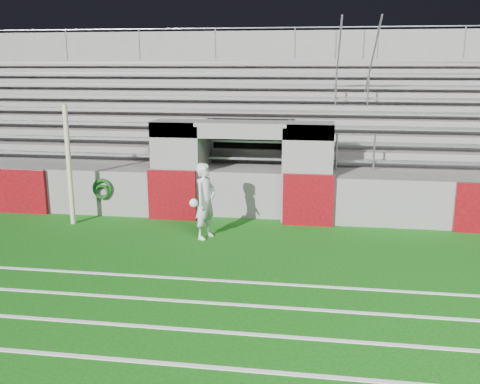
# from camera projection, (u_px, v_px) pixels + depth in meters

# --- Properties ---
(ground) EXTENTS (90.00, 90.00, 0.00)m
(ground) POSITION_uv_depth(u_px,v_px,m) (218.00, 262.00, 11.30)
(ground) COLOR #10520D
(ground) RESTS_ON ground
(field_post) EXTENTS (0.12, 0.12, 3.10)m
(field_post) POSITION_uv_depth(u_px,v_px,m) (69.00, 165.00, 13.66)
(field_post) COLOR #C4B592
(field_post) RESTS_ON ground
(stadium_structure) EXTENTS (26.00, 8.48, 5.42)m
(stadium_structure) POSITION_uv_depth(u_px,v_px,m) (261.00, 140.00, 18.61)
(stadium_structure) COLOR #625F5D
(stadium_structure) RESTS_ON ground
(goalkeeper_with_ball) EXTENTS (0.67, 0.78, 1.82)m
(goalkeeper_with_ball) POSITION_uv_depth(u_px,v_px,m) (205.00, 201.00, 12.66)
(goalkeeper_with_ball) COLOR silver
(goalkeeper_with_ball) RESTS_ON ground
(hose_coil) EXTENTS (0.57, 0.14, 0.58)m
(hose_coil) POSITION_uv_depth(u_px,v_px,m) (102.00, 190.00, 14.49)
(hose_coil) COLOR #0C3D11
(hose_coil) RESTS_ON ground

